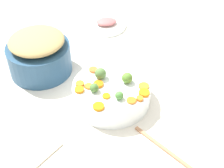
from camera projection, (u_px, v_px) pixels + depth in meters
The scene contains 23 objects.
tabletop at pixel (108, 103), 1.25m from camera, with size 2.40×2.40×0.02m, color white.
serving_bowl_carrots at pixel (112, 94), 1.21m from camera, with size 0.30×0.30×0.08m, color white.
metal_pot at pixel (40, 58), 1.34m from camera, with size 0.26×0.26×0.13m, color navy.
stuffing_mound at pixel (36, 41), 1.28m from camera, with size 0.23×0.23×0.05m, color tan.
carrot_slice_0 at pixel (140, 99), 1.13m from camera, with size 0.02×0.02×0.01m, color orange.
carrot_slice_1 at pixel (144, 86), 1.18m from camera, with size 0.04×0.04×0.01m, color orange.
carrot_slice_2 at pixel (99, 107), 1.10m from camera, with size 0.04×0.04×0.01m, color orange.
carrot_slice_3 at pixel (98, 84), 1.18m from camera, with size 0.04×0.04×0.01m, color orange.
carrot_slice_4 at pixel (144, 93), 1.15m from camera, with size 0.04×0.04×0.01m, color orange.
carrot_slice_5 at pixel (79, 90), 1.16m from camera, with size 0.03×0.03×0.01m, color orange.
carrot_slice_6 at pixel (131, 101), 1.12m from camera, with size 0.03×0.03×0.01m, color orange.
carrot_slice_7 at pixel (80, 84), 1.18m from camera, with size 0.03×0.03×0.01m, color orange.
carrot_slice_8 at pixel (89, 86), 1.18m from camera, with size 0.03×0.03×0.01m, color orange.
carrot_slice_9 at pixel (93, 70), 1.25m from camera, with size 0.03×0.03×0.01m, color orange.
carrot_slice_10 at pixel (106, 96), 1.14m from camera, with size 0.03×0.03×0.01m, color orange.
brussels_sprout_0 at pixel (127, 77), 1.19m from camera, with size 0.04×0.04×0.04m, color #5A8831.
brussels_sprout_1 at pixel (94, 88), 1.15m from camera, with size 0.03×0.03×0.03m, color #4E7A39.
brussels_sprout_2 at pixel (100, 73), 1.20m from camera, with size 0.04×0.04×0.04m, color #577D40.
brussels_sprout_3 at pixel (119, 95), 1.12m from camera, with size 0.03×0.03×0.03m, color #4D893D.
wooden_spoon at pixel (190, 168), 1.01m from camera, with size 0.30×0.18×0.01m.
ham_plate at pixel (105, 25), 1.64m from camera, with size 0.22×0.22×0.01m, color white.
ham_slice_main at pixel (106, 22), 1.63m from camera, with size 0.10×0.08×0.03m, color #BD6869.
dish_towel at pixel (27, 146), 1.08m from camera, with size 0.18×0.16×0.01m, color beige.
Camera 1 is at (-0.84, 0.24, 0.90)m, focal length 51.24 mm.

